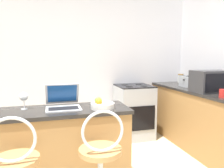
{
  "coord_description": "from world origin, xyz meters",
  "views": [
    {
      "loc": [
        -0.44,
        -1.48,
        1.41
      ],
      "look_at": [
        0.4,
        1.52,
        1.02
      ],
      "focal_mm": 35.0,
      "sensor_mm": 36.0,
      "label": 1
    }
  ],
  "objects_px": {
    "microwave": "(212,81)",
    "wine_glass_short": "(24,97)",
    "stove_range": "(134,111)",
    "toaster": "(189,82)",
    "storage_jar": "(181,78)",
    "laptop": "(63,102)",
    "fruit_bowl": "(102,105)",
    "mug_red": "(223,93)"
  },
  "relations": [
    {
      "from": "toaster",
      "to": "stove_range",
      "type": "distance_m",
      "value": 1.05
    },
    {
      "from": "storage_jar",
      "to": "laptop",
      "type": "bearing_deg",
      "value": -146.79
    },
    {
      "from": "microwave",
      "to": "storage_jar",
      "type": "xyz_separation_m",
      "value": [
        0.22,
        1.09,
        -0.07
      ]
    },
    {
      "from": "storage_jar",
      "to": "stove_range",
      "type": "bearing_deg",
      "value": -172.75
    },
    {
      "from": "laptop",
      "to": "fruit_bowl",
      "type": "height_order",
      "value": "laptop"
    },
    {
      "from": "stove_range",
      "to": "fruit_bowl",
      "type": "bearing_deg",
      "value": -121.62
    },
    {
      "from": "storage_jar",
      "to": "wine_glass_short",
      "type": "bearing_deg",
      "value": -151.03
    },
    {
      "from": "toaster",
      "to": "wine_glass_short",
      "type": "xyz_separation_m",
      "value": [
        -2.41,
        -0.88,
        0.03
      ]
    },
    {
      "from": "microwave",
      "to": "toaster",
      "type": "relative_size",
      "value": 1.65
    },
    {
      "from": "laptop",
      "to": "stove_range",
      "type": "height_order",
      "value": "laptop"
    },
    {
      "from": "toaster",
      "to": "microwave",
      "type": "bearing_deg",
      "value": -91.32
    },
    {
      "from": "microwave",
      "to": "storage_jar",
      "type": "bearing_deg",
      "value": 78.55
    },
    {
      "from": "laptop",
      "to": "toaster",
      "type": "distance_m",
      "value": 2.25
    },
    {
      "from": "stove_range",
      "to": "storage_jar",
      "type": "distance_m",
      "value": 1.14
    },
    {
      "from": "laptop",
      "to": "toaster",
      "type": "bearing_deg",
      "value": 23.95
    },
    {
      "from": "stove_range",
      "to": "mug_red",
      "type": "bearing_deg",
      "value": -65.67
    },
    {
      "from": "microwave",
      "to": "wine_glass_short",
      "type": "relative_size",
      "value": 3.23
    },
    {
      "from": "laptop",
      "to": "wine_glass_short",
      "type": "bearing_deg",
      "value": 174.98
    },
    {
      "from": "fruit_bowl",
      "to": "storage_jar",
      "type": "distance_m",
      "value": 2.51
    },
    {
      "from": "toaster",
      "to": "storage_jar",
      "type": "height_order",
      "value": "toaster"
    },
    {
      "from": "stove_range",
      "to": "fruit_bowl",
      "type": "relative_size",
      "value": 4.08
    },
    {
      "from": "fruit_bowl",
      "to": "laptop",
      "type": "bearing_deg",
      "value": 157.96
    },
    {
      "from": "laptop",
      "to": "fruit_bowl",
      "type": "xyz_separation_m",
      "value": [
        0.35,
        -0.14,
        -0.02
      ]
    },
    {
      "from": "fruit_bowl",
      "to": "wine_glass_short",
      "type": "bearing_deg",
      "value": 166.21
    },
    {
      "from": "laptop",
      "to": "mug_red",
      "type": "bearing_deg",
      "value": 0.28
    },
    {
      "from": "microwave",
      "to": "wine_glass_short",
      "type": "distance_m",
      "value": 2.43
    },
    {
      "from": "stove_range",
      "to": "toaster",
      "type": "bearing_deg",
      "value": -29.56
    },
    {
      "from": "fruit_bowl",
      "to": "storage_jar",
      "type": "relative_size",
      "value": 1.37
    },
    {
      "from": "stove_range",
      "to": "fruit_bowl",
      "type": "xyz_separation_m",
      "value": [
        -0.92,
        -1.5,
        0.5
      ]
    },
    {
      "from": "microwave",
      "to": "wine_glass_short",
      "type": "height_order",
      "value": "microwave"
    },
    {
      "from": "stove_range",
      "to": "wine_glass_short",
      "type": "bearing_deg",
      "value": -140.91
    },
    {
      "from": "stove_range",
      "to": "storage_jar",
      "type": "xyz_separation_m",
      "value": [
        0.99,
        0.13,
        0.54
      ]
    },
    {
      "from": "stove_range",
      "to": "fruit_bowl",
      "type": "distance_m",
      "value": 1.83
    },
    {
      "from": "toaster",
      "to": "wine_glass_short",
      "type": "relative_size",
      "value": 1.96
    },
    {
      "from": "wine_glass_short",
      "to": "fruit_bowl",
      "type": "bearing_deg",
      "value": -13.79
    },
    {
      "from": "laptop",
      "to": "toaster",
      "type": "xyz_separation_m",
      "value": [
        2.06,
        0.91,
        0.03
      ]
    },
    {
      "from": "storage_jar",
      "to": "mug_red",
      "type": "xyz_separation_m",
      "value": [
        -0.38,
        -1.47,
        -0.03
      ]
    },
    {
      "from": "fruit_bowl",
      "to": "wine_glass_short",
      "type": "relative_size",
      "value": 1.41
    },
    {
      "from": "toaster",
      "to": "mug_red",
      "type": "distance_m",
      "value": 0.92
    },
    {
      "from": "storage_jar",
      "to": "mug_red",
      "type": "distance_m",
      "value": 1.52
    },
    {
      "from": "microwave",
      "to": "toaster",
      "type": "xyz_separation_m",
      "value": [
        0.01,
        0.52,
        -0.06
      ]
    },
    {
      "from": "stove_range",
      "to": "microwave",
      "type": "bearing_deg",
      "value": -51.32
    }
  ]
}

